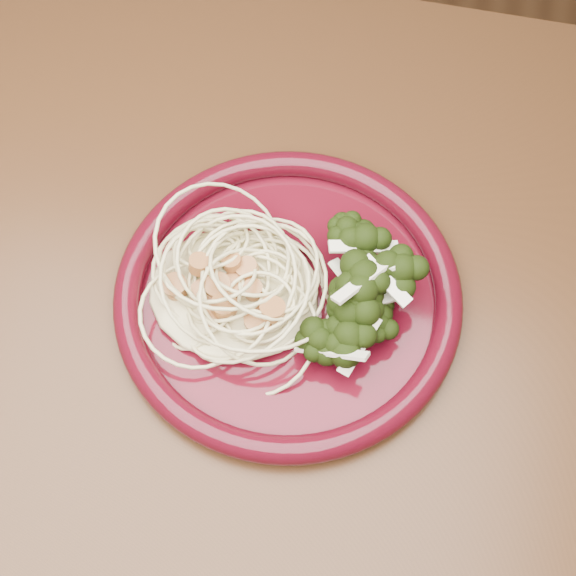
{
  "coord_description": "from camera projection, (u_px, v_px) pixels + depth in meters",
  "views": [
    {
      "loc": [
        0.06,
        -0.2,
        1.28
      ],
      "look_at": [
        -0.0,
        0.07,
        0.77
      ],
      "focal_mm": 50.0,
      "sensor_mm": 36.0,
      "label": 1
    }
  ],
  "objects": [
    {
      "name": "scallop_cluster",
      "position": [
        230.0,
        266.0,
        0.55
      ],
      "size": [
        0.12,
        0.12,
        0.03
      ],
      "primitive_type": null,
      "rotation": [
        0.0,
        0.0,
        0.21
      ],
      "color": "#B7773F",
      "rests_on": "spaghetti_pile"
    },
    {
      "name": "spaghetti_pile",
      "position": [
        233.0,
        287.0,
        0.58
      ],
      "size": [
        0.15,
        0.13,
        0.03
      ],
      "primitive_type": "ellipsoid",
      "rotation": [
        0.0,
        0.0,
        0.21
      ],
      "color": "beige",
      "rests_on": "dinner_plate"
    },
    {
      "name": "dining_table",
      "position": [
        276.0,
        426.0,
        0.65
      ],
      "size": [
        1.2,
        0.8,
        0.75
      ],
      "color": "#472814",
      "rests_on": "ground"
    },
    {
      "name": "broccoli_pile",
      "position": [
        356.0,
        284.0,
        0.57
      ],
      "size": [
        0.1,
        0.14,
        0.04
      ],
      "primitive_type": "ellipsoid",
      "rotation": [
        0.0,
        0.0,
        0.21
      ],
      "color": "black",
      "rests_on": "dinner_plate"
    },
    {
      "name": "dinner_plate",
      "position": [
        288.0,
        295.0,
        0.59
      ],
      "size": [
        0.3,
        0.3,
        0.02
      ],
      "rotation": [
        0.0,
        0.0,
        0.21
      ],
      "color": "#460813",
      "rests_on": "dining_table"
    },
    {
      "name": "onion_garnish",
      "position": [
        359.0,
        265.0,
        0.55
      ],
      "size": [
        0.07,
        0.09,
        0.05
      ],
      "primitive_type": null,
      "rotation": [
        0.0,
        0.0,
        0.21
      ],
      "color": "white",
      "rests_on": "broccoli_pile"
    }
  ]
}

